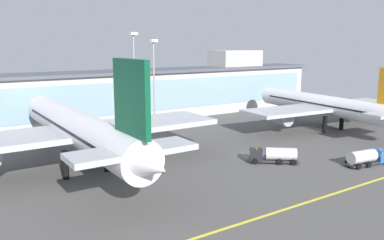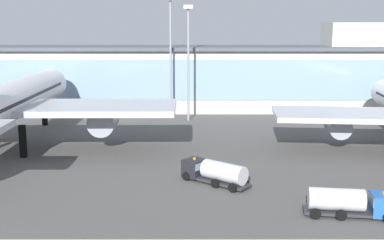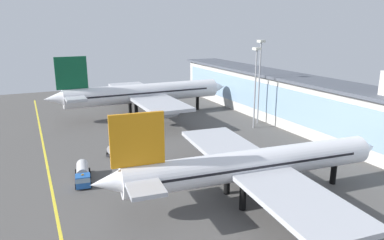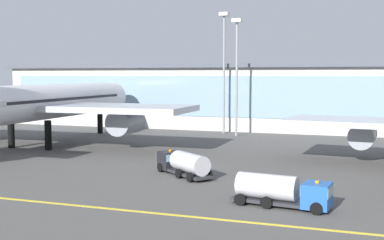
{
  "view_description": "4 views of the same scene",
  "coord_description": "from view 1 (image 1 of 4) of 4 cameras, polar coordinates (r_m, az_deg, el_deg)",
  "views": [
    {
      "loc": [
        -50.47,
        -56.48,
        21.72
      ],
      "look_at": [
        -5.33,
        12.07,
        5.9
      ],
      "focal_mm": 36.94,
      "sensor_mm": 36.0,
      "label": 1
    },
    {
      "loc": [
        -1.79,
        -63.54,
        19.38
      ],
      "look_at": [
        -2.01,
        11.93,
        4.48
      ],
      "focal_mm": 45.86,
      "sensor_mm": 36.0,
      "label": 2
    },
    {
      "loc": [
        80.37,
        -23.96,
        28.88
      ],
      "look_at": [
        0.49,
        13.19,
        5.43
      ],
      "focal_mm": 33.48,
      "sensor_mm": 36.0,
      "label": 3
    },
    {
      "loc": [
        21.2,
        -61.17,
        12.02
      ],
      "look_at": [
        -4.52,
        13.22,
        4.91
      ],
      "focal_mm": 46.65,
      "sensor_mm": 36.0,
      "label": 4
    }
  ],
  "objects": [
    {
      "name": "airliner_near_right",
      "position": [
        107.71,
        18.64,
        1.98
      ],
      "size": [
        46.49,
        53.05,
        16.69
      ],
      "rotation": [
        0.0,
        0.0,
        1.48
      ],
      "color": "black",
      "rests_on": "ground"
    },
    {
      "name": "ground_plane",
      "position": [
        78.8,
        8.12,
        -5.2
      ],
      "size": [
        180.0,
        180.0,
        0.0
      ],
      "primitive_type": "plane",
      "color": "#514F4C"
    },
    {
      "name": "taxiway_centreline_stripe",
      "position": [
        64.86,
        21.24,
        -9.42
      ],
      "size": [
        144.0,
        0.5,
        0.01
      ],
      "primitive_type": "cube",
      "color": "yellow",
      "rests_on": "ground"
    },
    {
      "name": "fuel_tanker_truck",
      "position": [
        79.11,
        24.11,
        -4.87
      ],
      "size": [
        9.29,
        3.95,
        2.9
      ],
      "rotation": [
        0.0,
        0.0,
        6.15
      ],
      "color": "black",
      "rests_on": "ground"
    },
    {
      "name": "baggage_tug_near",
      "position": [
        74.98,
        11.48,
        -4.95
      ],
      "size": [
        8.54,
        7.6,
        2.9
      ],
      "rotation": [
        0.0,
        0.0,
        2.46
      ],
      "color": "black",
      "rests_on": "ground"
    },
    {
      "name": "apron_light_mast_centre",
      "position": [
        104.65,
        -8.36,
        7.7
      ],
      "size": [
        1.8,
        1.8,
        24.72
      ],
      "color": "gray",
      "rests_on": "ground"
    },
    {
      "name": "airliner_near_left",
      "position": [
        70.91,
        -16.08,
        -1.27
      ],
      "size": [
        51.91,
        60.45,
        19.96
      ],
      "rotation": [
        0.0,
        0.0,
        1.58
      ],
      "color": "black",
      "rests_on": "ground"
    },
    {
      "name": "terminal_building",
      "position": [
        116.72,
        -6.65,
        3.92
      ],
      "size": [
        125.16,
        14.0,
        19.6
      ],
      "color": "beige",
      "rests_on": "ground"
    },
    {
      "name": "apron_light_mast_west",
      "position": [
        102.82,
        -5.54,
        7.14
      ],
      "size": [
        1.8,
        1.8,
        22.9
      ],
      "color": "gray",
      "rests_on": "ground"
    }
  ]
}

